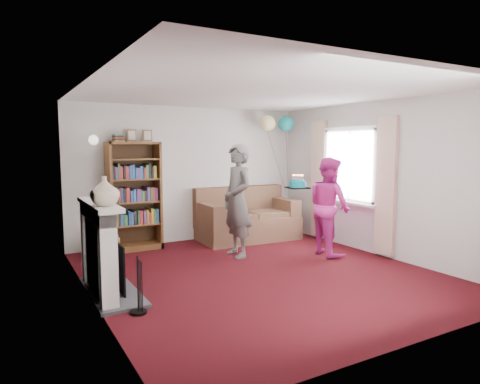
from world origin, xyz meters
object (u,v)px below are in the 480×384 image
sofa (246,220)px  birthday_cake (298,184)px  person_striped (237,201)px  bookcase (134,197)px  person_magenta (329,206)px

sofa → birthday_cake: birthday_cake is taller
sofa → person_striped: bearing=-123.6°
bookcase → sofa: (2.11, -0.22, -0.55)m
bookcase → person_striped: 1.85m
bookcase → sofa: 2.19m
sofa → person_magenta: person_magenta is taller
sofa → person_magenta: bearing=-68.6°
person_magenta → birthday_cake: 0.64m
person_magenta → sofa: bearing=26.0°
sofa → person_striped: person_striped is taller
person_striped → person_magenta: bearing=66.1°
sofa → person_magenta: (0.58, -1.70, 0.44)m
person_striped → sofa: bearing=144.7°
bookcase → person_magenta: (2.69, -1.93, -0.11)m
person_striped → birthday_cake: person_striped is taller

